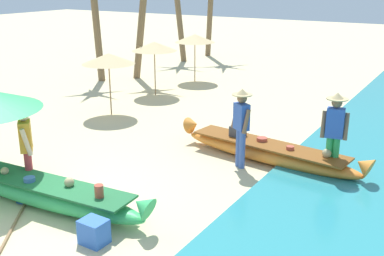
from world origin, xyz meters
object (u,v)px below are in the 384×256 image
Objects in this scene: person_tourist_customer at (27,146)px; person_vendor_assistant at (334,129)px; cooler_box at (94,232)px; boat_green_foreground at (43,192)px; paddle at (18,217)px; boat_orange_midground at (267,151)px; person_vendor_hatted at (241,122)px.

person_vendor_assistant is at bearing 37.93° from person_tourist_customer.
cooler_box is (2.44, -0.83, -0.75)m from person_tourist_customer.
boat_green_foreground is 0.65m from paddle.
person_tourist_customer is 1.05× the size of paddle.
boat_orange_midground is 5.26m from person_tourist_customer.
boat_green_foreground is at bearing 89.09° from paddle.
boat_orange_midground is 2.62× the size of person_vendor_assistant.
person_tourist_customer reaches higher than boat_green_foreground.
person_vendor_hatted is at bearing 60.89° from paddle.
paddle is (-2.35, -4.21, -1.02)m from person_vendor_hatted.
boat_orange_midground is at bearing 48.43° from person_tourist_customer.
cooler_box is at bearing -102.22° from boat_orange_midground.
person_vendor_hatted is at bearing 47.25° from person_tourist_customer.
person_tourist_customer reaches higher than boat_orange_midground.
paddle is (-0.01, -0.61, -0.24)m from boat_green_foreground.
boat_green_foreground reaches higher than paddle.
cooler_box is (-0.62, -4.13, -0.84)m from person_vendor_hatted.
person_vendor_assistant is 4.36× the size of cooler_box.
boat_orange_midground is 5.55m from paddle.
person_vendor_hatted is (2.34, 3.61, 0.78)m from boat_green_foreground.
boat_orange_midground is 1.08m from person_vendor_hatted.
person_vendor_hatted reaches higher than boat_orange_midground.
boat_green_foreground is 4.37m from person_vendor_hatted.
person_vendor_hatted is at bearing -163.75° from person_vendor_assistant.
person_vendor_assistant reaches higher than cooler_box.
person_tourist_customer is 1.48m from paddle.
boat_orange_midground is 4.84m from cooler_box.
boat_orange_midground is 1.69m from person_vendor_assistant.
boat_orange_midground is at bearing 56.88° from boat_green_foreground.
boat_green_foreground is 11.45× the size of cooler_box.
person_tourist_customer is at bearing -132.75° from person_vendor_hatted.
person_vendor_hatted is 4.26m from cooler_box.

